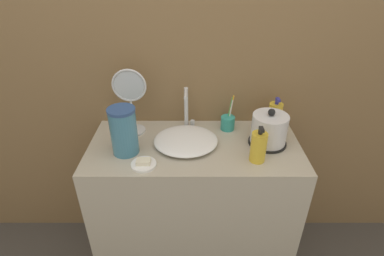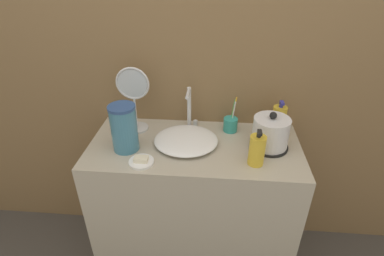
% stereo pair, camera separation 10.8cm
% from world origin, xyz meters
% --- Properties ---
extents(wall_back, '(6.00, 0.04, 2.60)m').
position_xyz_m(wall_back, '(0.00, 0.52, 1.30)').
color(wall_back, olive).
rests_on(wall_back, ground_plane).
extents(vanity_counter, '(1.08, 0.50, 0.85)m').
position_xyz_m(vanity_counter, '(0.00, 0.25, 0.43)').
color(vanity_counter, '#B7AD99').
rests_on(vanity_counter, ground_plane).
extents(sink_basin, '(0.33, 0.30, 0.05)m').
position_xyz_m(sink_basin, '(-0.05, 0.26, 0.87)').
color(sink_basin, white).
rests_on(sink_basin, vanity_counter).
extents(faucet, '(0.06, 0.12, 0.24)m').
position_xyz_m(faucet, '(-0.04, 0.42, 0.98)').
color(faucet, silver).
rests_on(faucet, vanity_counter).
extents(electric_kettle, '(0.19, 0.19, 0.20)m').
position_xyz_m(electric_kettle, '(0.37, 0.27, 0.93)').
color(electric_kettle, black).
rests_on(electric_kettle, vanity_counter).
extents(toothbrush_cup, '(0.08, 0.08, 0.21)m').
position_xyz_m(toothbrush_cup, '(0.18, 0.41, 0.89)').
color(toothbrush_cup, teal).
rests_on(toothbrush_cup, vanity_counter).
extents(lotion_bottle, '(0.07, 0.07, 0.18)m').
position_xyz_m(lotion_bottle, '(0.29, 0.12, 0.93)').
color(lotion_bottle, gold).
rests_on(lotion_bottle, vanity_counter).
extents(shampoo_bottle, '(0.07, 0.07, 0.19)m').
position_xyz_m(shampoo_bottle, '(0.44, 0.41, 0.93)').
color(shampoo_bottle, gold).
rests_on(shampoo_bottle, vanity_counter).
extents(soap_dish, '(0.12, 0.12, 0.03)m').
position_xyz_m(soap_dish, '(-0.24, 0.08, 0.86)').
color(soap_dish, white).
rests_on(soap_dish, vanity_counter).
extents(vanity_mirror, '(0.18, 0.12, 0.36)m').
position_xyz_m(vanity_mirror, '(-0.33, 0.39, 1.05)').
color(vanity_mirror, silver).
rests_on(vanity_mirror, vanity_counter).
extents(water_pitcher, '(0.13, 0.13, 0.24)m').
position_xyz_m(water_pitcher, '(-0.34, 0.19, 0.97)').
color(water_pitcher, teal).
rests_on(water_pitcher, vanity_counter).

